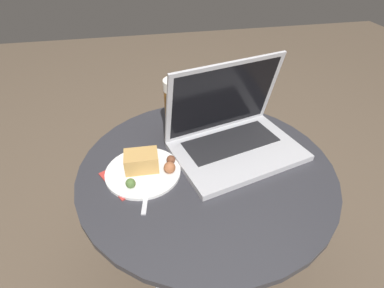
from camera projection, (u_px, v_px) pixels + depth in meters
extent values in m
plane|color=brown|center=(202.00, 265.00, 1.20)|extent=(6.00, 6.00, 0.00)
cylinder|color=#9E9EA3|center=(202.00, 264.00, 1.19)|extent=(0.40, 0.40, 0.01)
cylinder|color=#9E9EA3|center=(204.00, 223.00, 1.04)|extent=(0.09, 0.09, 0.49)
cylinder|color=#2D2D33|center=(206.00, 168.00, 0.88)|extent=(0.74, 0.74, 0.02)
cube|color=#B7332D|center=(140.00, 171.00, 0.86)|extent=(0.23, 0.21, 0.00)
cube|color=#B2B2B7|center=(237.00, 151.00, 0.92)|extent=(0.43, 0.34, 0.02)
cube|color=black|center=(231.00, 142.00, 0.94)|extent=(0.31, 0.19, 0.00)
cube|color=#B2B2B7|center=(223.00, 98.00, 0.91)|extent=(0.38, 0.16, 0.25)
cube|color=black|center=(224.00, 99.00, 0.91)|extent=(0.35, 0.14, 0.23)
cylinder|color=brown|center=(177.00, 114.00, 0.95)|extent=(0.07, 0.07, 0.17)
cylinder|color=white|center=(176.00, 85.00, 0.89)|extent=(0.08, 0.08, 0.03)
cylinder|color=white|center=(143.00, 172.00, 0.85)|extent=(0.21, 0.21, 0.01)
cube|color=tan|center=(141.00, 161.00, 0.84)|extent=(0.10, 0.07, 0.05)
sphere|color=#4C6B33|center=(131.00, 183.00, 0.79)|extent=(0.03, 0.03, 0.03)
sphere|color=#9E5B38|center=(170.00, 168.00, 0.83)|extent=(0.03, 0.03, 0.03)
sphere|color=brown|center=(171.00, 160.00, 0.87)|extent=(0.03, 0.03, 0.03)
cube|color=silver|center=(146.00, 197.00, 0.78)|extent=(0.03, 0.12, 0.00)
cube|color=silver|center=(149.00, 174.00, 0.84)|extent=(0.03, 0.05, 0.00)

